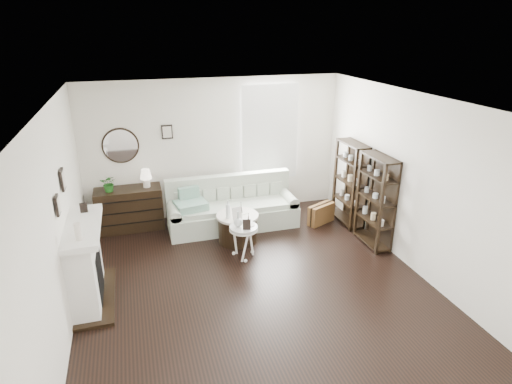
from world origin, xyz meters
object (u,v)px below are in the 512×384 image
object	(u,v)px
dresser	(130,209)
drum_table	(238,228)
sofa	(232,210)
pedestal_table	(244,229)

from	to	relation	value
dresser	drum_table	size ratio (longest dim) A/B	1.62
sofa	pedestal_table	size ratio (longest dim) A/B	4.28
sofa	drum_table	world-z (taller)	sofa
sofa	drum_table	size ratio (longest dim) A/B	3.27
sofa	pedestal_table	bearing A→B (deg)	-94.68
pedestal_table	dresser	bearing A→B (deg)	136.84
drum_table	pedestal_table	size ratio (longest dim) A/B	1.31
sofa	drum_table	bearing A→B (deg)	-94.98
sofa	dresser	world-z (taller)	sofa
dresser	sofa	bearing A→B (deg)	-11.99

